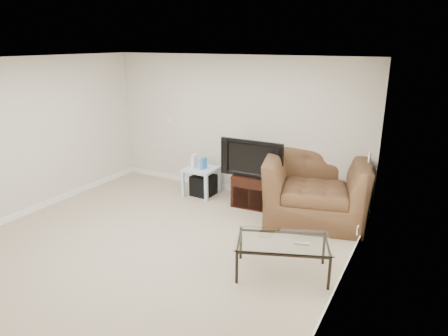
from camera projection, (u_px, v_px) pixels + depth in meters
The scene contains 18 objects.
floor at pixel (150, 248), 5.48m from camera, with size 5.00×5.00×0.00m, color tan.
ceiling at pixel (138, 60), 4.72m from camera, with size 5.00×5.00×0.00m, color white.
wall_back at pixel (234, 126), 7.19m from camera, with size 5.00×0.02×2.50m, color silver.
wall_left at pixel (19, 139), 6.24m from camera, with size 0.02×5.00×2.50m, color silver.
wall_right at pixel (343, 196), 3.96m from camera, with size 0.02×5.00×2.50m, color silver.
plate_back at pixel (171, 119), 7.82m from camera, with size 0.12×0.02×0.12m, color white.
plate_right_switch at pixel (369, 157), 5.30m from camera, with size 0.02×0.09×0.13m, color white.
plate_right_outlet at pixel (358, 230), 5.34m from camera, with size 0.02×0.08×0.12m, color white.
tv_stand at pixel (254, 190), 6.83m from camera, with size 0.67×0.46×0.56m, color black, non-canonical shape.
dvd_player at pixel (253, 181), 6.74m from camera, with size 0.39×0.27×0.05m, color black.
television at pixel (254, 157), 6.63m from camera, with size 1.02×0.20×0.63m, color black.
side_table at pixel (201, 181), 7.32m from camera, with size 0.54×0.54×0.52m, color silver, non-canonical shape.
subwoofer at pixel (203, 185), 7.35m from camera, with size 0.38×0.38×0.38m, color black.
game_console at pixel (194, 161), 7.24m from camera, with size 0.05×0.17×0.24m, color white.
game_case at pixel (203, 163), 7.16m from camera, with size 0.05×0.15×0.20m, color #337FCC.
recliner at pixel (316, 178), 6.23m from camera, with size 1.56×1.01×1.36m, color brown.
coffee_table at pixel (282, 257), 4.84m from camera, with size 1.13×0.64×0.44m, color black, non-canonical shape.
remote at pixel (302, 243), 4.67m from camera, with size 0.18×0.05×0.02m, color #B2B2B7.
Camera 1 is at (3.23, -3.80, 2.72)m, focal length 32.00 mm.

